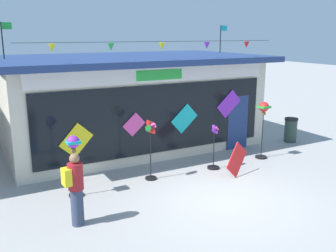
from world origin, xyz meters
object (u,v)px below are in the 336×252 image
wind_spinner_far_left (74,152)px  wind_spinner_center_right (263,116)px  wind_spinner_left (151,138)px  person_near_camera (75,188)px  kite_shop_building (129,100)px  display_kite_on_ground (237,160)px  trash_bin (291,130)px  wind_spinner_center_left (214,148)px

wind_spinner_far_left → wind_spinner_center_right: 6.52m
wind_spinner_left → person_near_camera: size_ratio=1.09×
wind_spinner_left → wind_spinner_center_right: size_ratio=0.92×
kite_shop_building → wind_spinner_left: size_ratio=5.18×
kite_shop_building → display_kite_on_ground: bearing=-72.8°
kite_shop_building → wind_spinner_center_right: (3.30, -3.87, -0.23)m
wind_spinner_far_left → wind_spinner_center_right: (6.51, 0.10, 0.26)m
person_near_camera → trash_bin: bearing=-80.8°
wind_spinner_far_left → display_kite_on_ground: size_ratio=1.76×
wind_spinner_left → display_kite_on_ground: (2.43, -0.92, -0.77)m
person_near_camera → kite_shop_building: bearing=-40.0°
trash_bin → wind_spinner_center_left: bearing=-166.0°
wind_spinner_center_left → wind_spinner_center_right: 2.23m
wind_spinner_center_right → display_kite_on_ground: (-1.82, -0.92, -1.00)m
wind_spinner_center_right → trash_bin: 2.82m
wind_spinner_center_left → wind_spinner_center_right: size_ratio=0.74×
wind_spinner_left → trash_bin: 6.79m
wind_spinner_far_left → wind_spinner_left: wind_spinner_left is taller
wind_spinner_center_right → display_kite_on_ground: 2.27m
trash_bin → wind_spinner_far_left: bearing=-172.9°
wind_spinner_center_right → display_kite_on_ground: wind_spinner_center_right is taller
wind_spinner_center_left → person_near_camera: size_ratio=0.87×
kite_shop_building → display_kite_on_ground: 5.16m
wind_spinner_left → display_kite_on_ground: 2.71m
wind_spinner_far_left → wind_spinner_left: bearing=2.8°
wind_spinner_center_right → person_near_camera: (-6.91, -1.67, -0.61)m
kite_shop_building → wind_spinner_left: bearing=-103.7°
wind_spinner_center_left → kite_shop_building: bearing=107.0°
kite_shop_building → person_near_camera: (-3.61, -5.54, -0.84)m
wind_spinner_center_left → person_near_camera: person_near_camera is taller
wind_spinner_center_right → trash_bin: size_ratio=2.06×
wind_spinner_left → wind_spinner_center_right: 4.25m
wind_spinner_center_left → display_kite_on_ground: wind_spinner_center_left is taller
wind_spinner_far_left → trash_bin: 9.04m
wind_spinner_center_left → person_near_camera: bearing=-162.1°
kite_shop_building → wind_spinner_center_left: size_ratio=6.48×
person_near_camera → wind_spinner_far_left: bearing=-21.2°
wind_spinner_center_right → trash_bin: (2.42, 1.02, -1.01)m
wind_spinner_left → wind_spinner_center_left: size_ratio=1.25×
wind_spinner_far_left → wind_spinner_center_right: wind_spinner_center_right is taller
trash_bin → wind_spinner_left: bearing=-171.4°
wind_spinner_center_right → person_near_camera: size_ratio=1.18×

